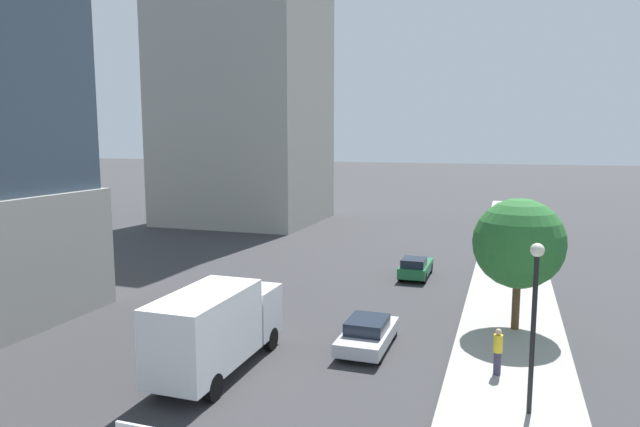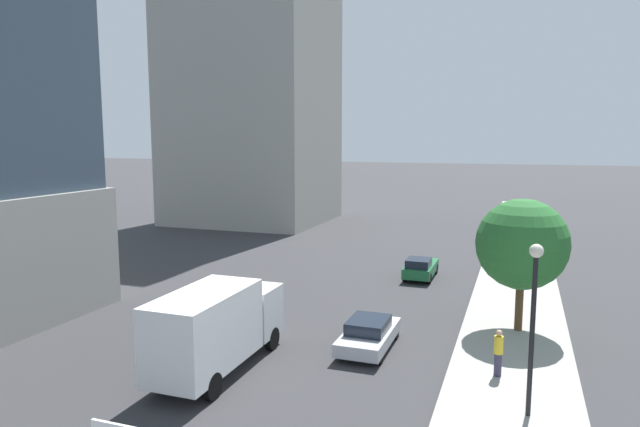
{
  "view_description": "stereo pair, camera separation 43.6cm",
  "coord_description": "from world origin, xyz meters",
  "px_view_note": "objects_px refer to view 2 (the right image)",
  "views": [
    {
      "loc": [
        7.82,
        -2.92,
        9.06
      ],
      "look_at": [
        1.06,
        17.21,
        6.18
      ],
      "focal_mm": 31.57,
      "sensor_mm": 36.0,
      "label": 1
    },
    {
      "loc": [
        8.24,
        -2.78,
        9.06
      ],
      "look_at": [
        1.06,
        17.21,
        6.18
      ],
      "focal_mm": 31.57,
      "sensor_mm": 36.0,
      "label": 2
    }
  ],
  "objects_px": {
    "construction_building": "(251,46)",
    "box_truck": "(217,325)",
    "street_lamp": "(534,304)",
    "car_green": "(420,268)",
    "car_silver": "(369,334)",
    "street_tree": "(522,244)",
    "pedestrian_yellow_shirt": "(498,352)"
  },
  "relations": [
    {
      "from": "car_silver",
      "to": "box_truck",
      "type": "distance_m",
      "value": 6.66
    },
    {
      "from": "street_tree",
      "to": "box_truck",
      "type": "xyz_separation_m",
      "value": [
        -10.98,
        -8.59,
        -2.34
      ]
    },
    {
      "from": "street_lamp",
      "to": "car_silver",
      "type": "relative_size",
      "value": 1.29
    },
    {
      "from": "street_lamp",
      "to": "car_green",
      "type": "distance_m",
      "value": 18.67
    },
    {
      "from": "car_green",
      "to": "pedestrian_yellow_shirt",
      "type": "height_order",
      "value": "pedestrian_yellow_shirt"
    },
    {
      "from": "street_tree",
      "to": "street_lamp",
      "type": "bearing_deg",
      "value": -87.46
    },
    {
      "from": "car_green",
      "to": "car_silver",
      "type": "height_order",
      "value": "car_green"
    },
    {
      "from": "street_lamp",
      "to": "street_tree",
      "type": "xyz_separation_m",
      "value": [
        -0.38,
        8.48,
        0.36
      ]
    },
    {
      "from": "car_green",
      "to": "box_truck",
      "type": "relative_size",
      "value": 0.57
    },
    {
      "from": "construction_building",
      "to": "car_silver",
      "type": "height_order",
      "value": "construction_building"
    },
    {
      "from": "car_green",
      "to": "box_truck",
      "type": "height_order",
      "value": "box_truck"
    },
    {
      "from": "car_silver",
      "to": "street_tree",
      "type": "bearing_deg",
      "value": 35.14
    },
    {
      "from": "street_lamp",
      "to": "car_green",
      "type": "xyz_separation_m",
      "value": [
        -6.44,
        17.24,
        -3.15
      ]
    },
    {
      "from": "box_truck",
      "to": "car_green",
      "type": "bearing_deg",
      "value": 74.18
    },
    {
      "from": "construction_building",
      "to": "street_tree",
      "type": "distance_m",
      "value": 42.04
    },
    {
      "from": "street_lamp",
      "to": "pedestrian_yellow_shirt",
      "type": "distance_m",
      "value": 4.1
    },
    {
      "from": "street_tree",
      "to": "car_green",
      "type": "height_order",
      "value": "street_tree"
    },
    {
      "from": "street_lamp",
      "to": "box_truck",
      "type": "relative_size",
      "value": 0.78
    },
    {
      "from": "street_lamp",
      "to": "car_silver",
      "type": "distance_m",
      "value": 8.33
    },
    {
      "from": "street_lamp",
      "to": "street_tree",
      "type": "bearing_deg",
      "value": 92.54
    },
    {
      "from": "street_lamp",
      "to": "car_green",
      "type": "relative_size",
      "value": 1.37
    },
    {
      "from": "construction_building",
      "to": "car_green",
      "type": "height_order",
      "value": "construction_building"
    },
    {
      "from": "construction_building",
      "to": "car_silver",
      "type": "bearing_deg",
      "value": -56.38
    },
    {
      "from": "street_lamp",
      "to": "pedestrian_yellow_shirt",
      "type": "relative_size",
      "value": 3.14
    },
    {
      "from": "box_truck",
      "to": "pedestrian_yellow_shirt",
      "type": "height_order",
      "value": "box_truck"
    },
    {
      "from": "construction_building",
      "to": "car_green",
      "type": "bearing_deg",
      "value": -42.01
    },
    {
      "from": "street_tree",
      "to": "box_truck",
      "type": "height_order",
      "value": "street_tree"
    },
    {
      "from": "car_green",
      "to": "car_silver",
      "type": "relative_size",
      "value": 0.94
    },
    {
      "from": "street_lamp",
      "to": "street_tree",
      "type": "height_order",
      "value": "street_tree"
    },
    {
      "from": "street_lamp",
      "to": "street_tree",
      "type": "distance_m",
      "value": 8.5
    },
    {
      "from": "car_green",
      "to": "car_silver",
      "type": "distance_m",
      "value": 13.02
    },
    {
      "from": "construction_building",
      "to": "box_truck",
      "type": "distance_m",
      "value": 43.72
    }
  ]
}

